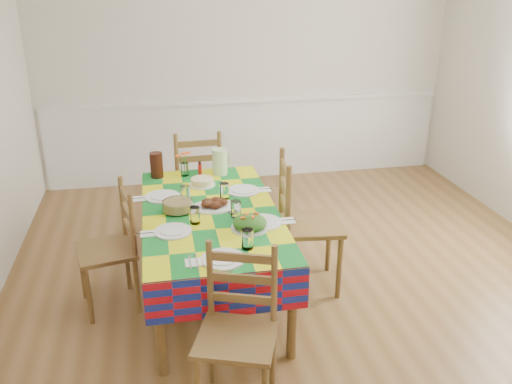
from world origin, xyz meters
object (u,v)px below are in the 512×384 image
chair_far (198,182)px  chair_left (112,249)px  dining_table (211,220)px  chair_near (238,333)px  meat_platter (214,205)px  green_pitcher (220,162)px  chair_right (304,224)px  tea_pitcher (156,165)px

chair_far → chair_left: (-0.69, -1.08, -0.03)m
dining_table → chair_left: size_ratio=1.93×
chair_near → meat_platter: bearing=108.9°
chair_far → meat_platter: bearing=89.2°
dining_table → green_pitcher: green_pitcher is taller
chair_near → chair_far: bearing=110.1°
meat_platter → chair_near: bearing=-90.8°
chair_left → green_pitcher: bearing=117.4°
meat_platter → chair_right: chair_right is taller
tea_pitcher → chair_left: size_ratio=0.23×
meat_platter → chair_near: 1.17m
meat_platter → chair_far: chair_far is taller
dining_table → green_pitcher: 0.76m
chair_left → meat_platter: bearing=80.6°
dining_table → chair_far: size_ratio=1.80×
chair_far → chair_left: chair_far is taller
dining_table → chair_near: 1.11m
tea_pitcher → chair_left: bearing=-115.0°
chair_left → chair_right: size_ratio=0.87×
green_pitcher → chair_near: 1.86m
tea_pitcher → chair_far: size_ratio=0.21×
green_pitcher → meat_platter: bearing=-101.1°
chair_near → chair_right: 1.29m
tea_pitcher → chair_right: 1.30m
green_pitcher → chair_right: 0.93m
green_pitcher → chair_far: 0.50m
meat_platter → chair_right: (0.65, -0.04, -0.19)m
dining_table → green_pitcher: bearing=77.3°
meat_platter → chair_left: chair_left is taller
green_pitcher → chair_left: bearing=-140.1°
tea_pitcher → green_pitcher: bearing=-2.8°
green_pitcher → chair_far: chair_far is taller
meat_platter → green_pitcher: green_pitcher is taller
meat_platter → green_pitcher: bearing=78.9°
meat_platter → chair_far: (-0.03, 1.04, -0.23)m
chair_near → chair_far: chair_far is taller
dining_table → chair_right: size_ratio=1.68×
green_pitcher → chair_right: chair_right is taller
tea_pitcher → chair_far: 0.57m
chair_far → green_pitcher: bearing=111.5°
dining_table → chair_right: bearing=0.5°
chair_left → chair_right: 1.38m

